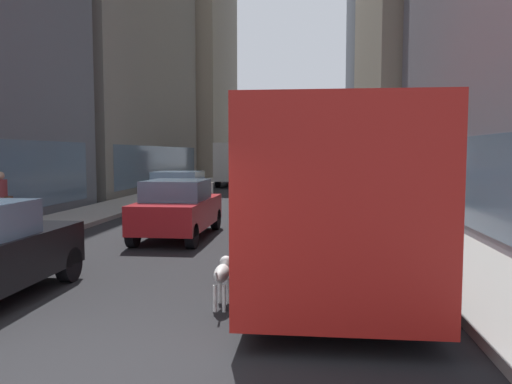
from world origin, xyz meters
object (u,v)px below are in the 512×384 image
object	(u,v)px
car_white_van	(180,191)
box_truck	(238,162)
car_grey_wagon	(317,184)
car_yellow_taxi	(313,169)
dalmatian_dog	(222,273)
pedestrian_with_handbag	(2,201)
car_red_coupe	(178,208)
transit_bus	(326,179)

from	to	relation	value
car_white_van	box_truck	size ratio (longest dim) A/B	0.55
car_grey_wagon	car_yellow_taxi	bearing A→B (deg)	90.00
box_truck	car_white_van	bearing A→B (deg)	-90.00
box_truck	dalmatian_dog	distance (m)	28.94
car_grey_wagon	car_white_van	bearing A→B (deg)	-137.61
car_yellow_taxi	pedestrian_with_handbag	xyz separation A→B (m)	(-8.95, -34.13, 0.19)
car_yellow_taxi	car_red_coupe	xyz separation A→B (m)	(-4.00, -33.72, -0.00)
car_white_van	pedestrian_with_handbag	distance (m)	7.40
car_yellow_taxi	dalmatian_dog	bearing A→B (deg)	-92.44
pedestrian_with_handbag	car_white_van	bearing A→B (deg)	63.07
transit_bus	car_yellow_taxi	world-z (taller)	transit_bus
car_white_van	car_grey_wagon	bearing A→B (deg)	42.39
transit_bus	car_red_coupe	world-z (taller)	transit_bus
car_yellow_taxi	car_grey_wagon	xyz separation A→B (m)	(-0.00, -22.42, -0.00)
car_red_coupe	pedestrian_with_handbag	size ratio (longest dim) A/B	2.35
car_grey_wagon	box_truck	world-z (taller)	box_truck
pedestrian_with_handbag	transit_bus	bearing A→B (deg)	-11.05
dalmatian_dog	pedestrian_with_handbag	distance (m)	9.16
box_truck	pedestrian_with_handbag	size ratio (longest dim) A/B	4.44
car_grey_wagon	dalmatian_dog	bearing A→B (deg)	-95.59
car_yellow_taxi	box_truck	size ratio (longest dim) A/B	0.55
box_truck	pedestrian_with_handbag	world-z (taller)	box_truck
car_grey_wagon	box_truck	bearing A→B (deg)	116.23
car_grey_wagon	pedestrian_with_handbag	world-z (taller)	pedestrian_with_handbag
transit_bus	dalmatian_dog	bearing A→B (deg)	-113.87
car_white_van	car_yellow_taxi	bearing A→B (deg)	78.50
pedestrian_with_handbag	car_yellow_taxi	bearing A→B (deg)	75.31
car_grey_wagon	transit_bus	bearing A→B (deg)	-90.00
transit_bus	pedestrian_with_handbag	size ratio (longest dim) A/B	6.82
transit_bus	car_yellow_taxi	bearing A→B (deg)	90.00
dalmatian_dog	car_grey_wagon	bearing A→B (deg)	84.41
box_truck	pedestrian_with_handbag	xyz separation A→B (m)	(-3.35, -23.07, -0.65)
car_red_coupe	car_white_van	distance (m)	6.39
box_truck	pedestrian_with_handbag	distance (m)	23.32
car_yellow_taxi	dalmatian_dog	distance (m)	39.74
car_white_van	pedestrian_with_handbag	world-z (taller)	pedestrian_with_handbag
transit_bus	car_grey_wagon	xyz separation A→B (m)	(0.00, 13.46, -0.96)
transit_bus	box_truck	world-z (taller)	same
car_red_coupe	car_yellow_taxi	bearing A→B (deg)	83.23
car_yellow_taxi	car_white_van	size ratio (longest dim) A/B	1.00
car_red_coupe	car_grey_wagon	world-z (taller)	same
car_yellow_taxi	car_grey_wagon	bearing A→B (deg)	-90.00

